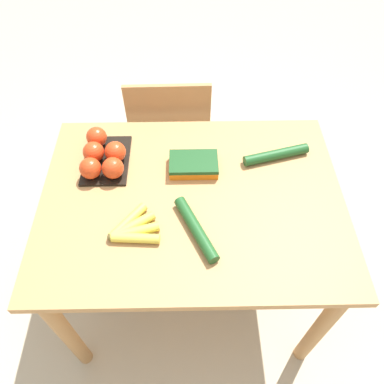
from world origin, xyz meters
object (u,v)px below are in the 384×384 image
(chair, at_px, (171,136))
(banana_bunch, at_px, (132,229))
(tomato_pack, at_px, (102,156))
(cucumber_near, at_px, (276,155))
(cucumber_far, at_px, (196,229))
(carrot_bag, at_px, (194,164))

(chair, relative_size, banana_bunch, 4.98)
(tomato_pack, xyz_separation_m, cucumber_near, (0.69, 0.02, -0.02))
(banana_bunch, height_order, cucumber_far, cucumber_far)
(cucumber_far, bearing_deg, banana_bunch, 179.05)
(chair, xyz_separation_m, carrot_bag, (0.11, -0.49, 0.31))
(banana_bunch, height_order, carrot_bag, carrot_bag)
(cucumber_near, distance_m, cucumber_far, 0.48)
(chair, distance_m, tomato_pack, 0.61)
(chair, bearing_deg, carrot_bag, 101.83)
(carrot_bag, bearing_deg, tomato_pack, 174.81)
(chair, relative_size, carrot_bag, 4.72)
(chair, xyz_separation_m, tomato_pack, (-0.24, -0.46, 0.33))
(cucumber_near, bearing_deg, tomato_pack, -178.49)
(banana_bunch, xyz_separation_m, cucumber_far, (0.22, -0.00, 0.00))
(tomato_pack, bearing_deg, banana_bunch, -66.71)
(carrot_bag, distance_m, cucumber_near, 0.34)
(carrot_bag, bearing_deg, chair, 102.73)
(cucumber_far, bearing_deg, chair, 98.18)
(banana_bunch, relative_size, cucumber_near, 0.66)
(cucumber_near, bearing_deg, chair, 135.27)
(banana_bunch, bearing_deg, chair, 82.26)
(banana_bunch, relative_size, cucumber_far, 0.69)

